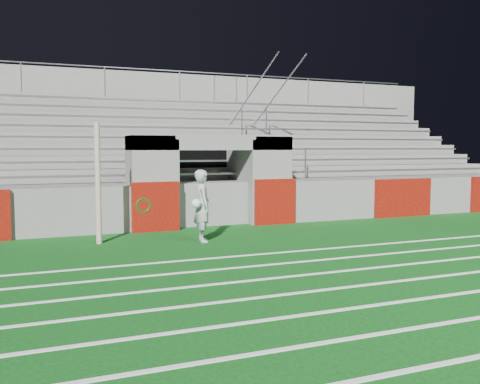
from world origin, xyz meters
name	(u,v)px	position (x,y,z in m)	size (l,w,h in m)	color
ground	(262,245)	(0.00, 0.00, 0.00)	(90.00, 90.00, 0.00)	#0B4411
field_post	(98,183)	(-3.48, 1.66, 1.43)	(0.13, 0.13, 2.86)	tan
field_markings	(405,301)	(0.00, -5.00, 0.01)	(28.00, 8.09, 0.01)	white
stadium_structure	(171,169)	(0.00, 7.97, 1.49)	(26.00, 8.48, 5.42)	slate
goalkeeper_with_ball	(203,206)	(-1.13, 0.96, 0.87)	(0.59, 0.69, 1.74)	#A0A5A9
hose_coil	(143,204)	(-2.15, 2.93, 0.76)	(0.52, 0.14, 0.53)	#0C3E16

